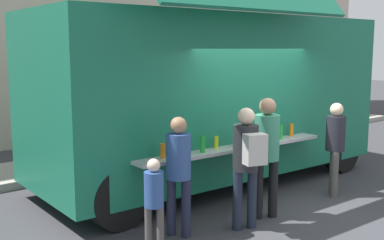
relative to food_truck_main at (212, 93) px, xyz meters
The scene contains 8 objects.
ground_plane 2.54m from the food_truck_main, 96.26° to the right, with size 60.00×60.00×0.00m, color #38383D.
food_truck_main is the anchor object (origin of this frame).
trash_bin 5.07m from the food_truck_main, 28.17° to the left, with size 0.60×0.60×0.91m, color #2E5F34.
customer_front_ordering 2.19m from the food_truck_main, 110.48° to the right, with size 0.57×0.42×1.80m.
customer_mid_with_backpack 2.56m from the food_truck_main, 121.47° to the right, with size 0.43×0.56×1.71m.
customer_rear_waiting 2.83m from the food_truck_main, 141.86° to the right, with size 0.33×0.33×1.62m.
customer_extra_browsing 2.36m from the food_truck_main, 63.21° to the right, with size 0.33×0.33×1.60m.
child_near_queue 3.43m from the food_truck_main, 145.00° to the right, with size 0.24×0.24×1.18m.
Camera 1 is at (-5.79, -4.59, 2.51)m, focal length 44.72 mm.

